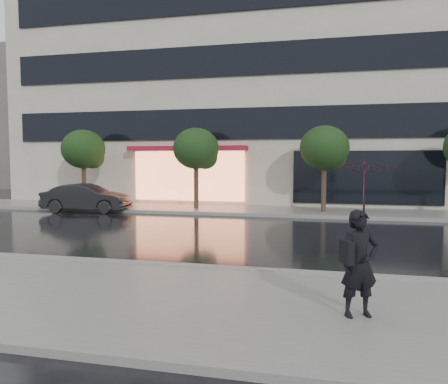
% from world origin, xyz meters
% --- Properties ---
extents(ground, '(120.00, 120.00, 0.00)m').
position_xyz_m(ground, '(0.00, 0.00, 0.00)').
color(ground, black).
rests_on(ground, ground).
extents(sidewalk_near, '(60.00, 4.50, 0.12)m').
position_xyz_m(sidewalk_near, '(0.00, -3.25, 0.06)').
color(sidewalk_near, slate).
rests_on(sidewalk_near, ground).
extents(sidewalk_far, '(60.00, 3.50, 0.12)m').
position_xyz_m(sidewalk_far, '(0.00, 10.25, 0.06)').
color(sidewalk_far, slate).
rests_on(sidewalk_far, ground).
extents(curb_near, '(60.00, 0.25, 0.14)m').
position_xyz_m(curb_near, '(0.00, -1.00, 0.07)').
color(curb_near, gray).
rests_on(curb_near, ground).
extents(curb_far, '(60.00, 0.25, 0.14)m').
position_xyz_m(curb_far, '(0.00, 8.50, 0.07)').
color(curb_far, gray).
rests_on(curb_far, ground).
extents(office_building, '(30.00, 12.76, 18.00)m').
position_xyz_m(office_building, '(-0.00, 17.97, 9.00)').
color(office_building, beige).
rests_on(office_building, ground).
extents(tree_far_west, '(2.20, 2.20, 3.99)m').
position_xyz_m(tree_far_west, '(-8.94, 10.03, 2.92)').
color(tree_far_west, '#33261C').
rests_on(tree_far_west, ground).
extents(tree_mid_west, '(2.20, 2.20, 3.99)m').
position_xyz_m(tree_mid_west, '(-2.94, 10.03, 2.92)').
color(tree_mid_west, '#33261C').
rests_on(tree_mid_west, ground).
extents(tree_mid_east, '(2.20, 2.20, 3.99)m').
position_xyz_m(tree_mid_east, '(3.06, 10.03, 2.92)').
color(tree_mid_east, '#33261C').
rests_on(tree_mid_east, ground).
extents(parked_car, '(4.16, 1.80, 1.33)m').
position_xyz_m(parked_car, '(-7.87, 8.28, 0.67)').
color(parked_car, black).
rests_on(parked_car, ground).
extents(pedestrian_with_umbrella, '(1.31, 1.32, 2.35)m').
position_xyz_m(pedestrian_with_umbrella, '(3.62, -3.42, 1.70)').
color(pedestrian_with_umbrella, black).
rests_on(pedestrian_with_umbrella, sidewalk_near).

